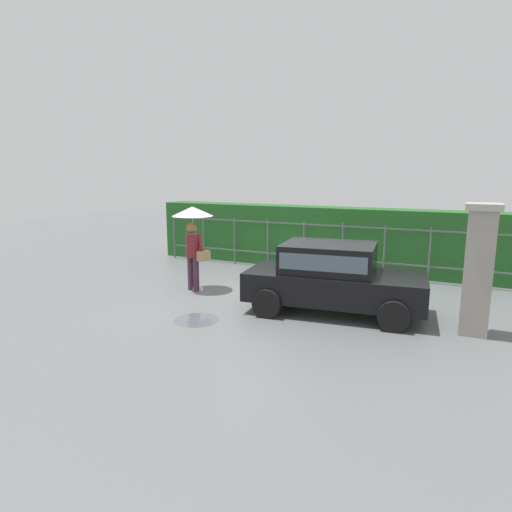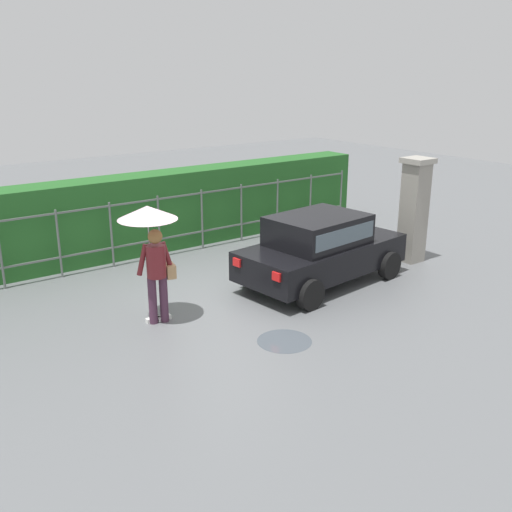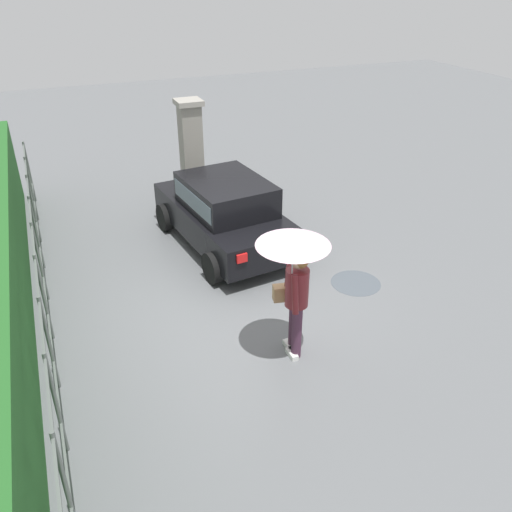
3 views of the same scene
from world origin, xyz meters
TOP-DOWN VIEW (x-y plane):
  - ground_plane at (0.00, 0.00)m, footprint 40.00×40.00m
  - car at (1.91, -0.47)m, footprint 3.88×2.19m
  - pedestrian at (-1.77, -0.20)m, footprint 1.03×1.03m
  - gate_pillar at (4.65, -0.61)m, footprint 0.60×0.60m
  - fence_section at (0.60, 3.09)m, footprint 10.73×0.05m
  - hedge_row at (0.60, 3.80)m, footprint 11.68×0.90m
  - puddle_near at (-0.41, -2.19)m, footprint 0.92×0.92m

SIDE VIEW (x-z plane):
  - ground_plane at x=0.00m, z-range 0.00..0.00m
  - puddle_near at x=-0.41m, z-range 0.00..0.00m
  - car at x=1.91m, z-range 0.06..1.54m
  - fence_section at x=0.60m, z-range 0.08..1.58m
  - hedge_row at x=0.60m, z-range 0.00..1.90m
  - gate_pillar at x=4.65m, z-range 0.03..2.45m
  - pedestrian at x=-1.77m, z-range 0.55..2.67m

